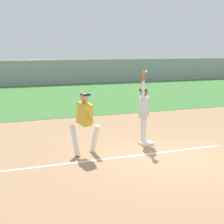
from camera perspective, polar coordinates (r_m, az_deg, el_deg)
ground_plane at (r=9.98m, az=9.70°, el=-7.18°), size 70.28×70.28×0.00m
outfield_grass at (r=23.12m, az=-9.60°, el=2.46°), size 52.46×15.14×0.01m
chalk_foul_line at (r=9.23m, az=-14.53°, el=-8.74°), size 12.00×0.27×0.01m
first_base at (r=11.26m, az=5.39°, el=-4.92°), size 0.39×0.39×0.08m
fielder at (r=11.16m, az=5.04°, el=0.62°), size 0.62×0.79×2.28m
runner at (r=9.99m, az=-4.32°, el=-1.16°), size 0.83×0.84×1.72m
baseball at (r=11.00m, az=5.39°, el=6.40°), size 0.07×0.07×0.07m
outfield_fence at (r=30.43m, az=-12.93°, el=6.03°), size 52.54×0.08×2.08m
parked_car_blue at (r=33.77m, az=-12.00°, el=5.79°), size 4.58×2.48×1.25m
parked_car_green at (r=34.77m, az=-3.11°, el=6.09°), size 4.40×2.12×1.25m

